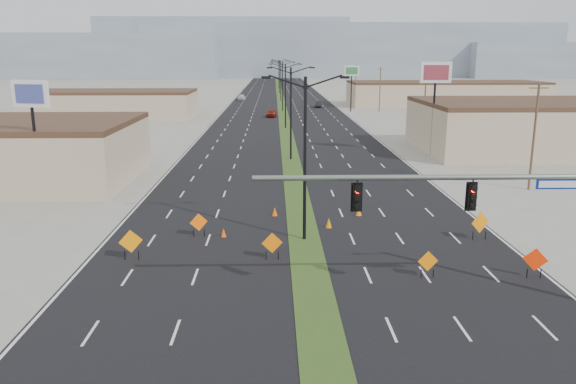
{
  "coord_description": "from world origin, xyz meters",
  "views": [
    {
      "loc": [
        -1.87,
        -21.33,
        11.16
      ],
      "look_at": [
        -1.03,
        11.45,
        3.2
      ],
      "focal_mm": 35.0,
      "sensor_mm": 36.0,
      "label": 1
    }
  ],
  "objects_px": {
    "streetlight_6": "(279,73)",
    "car_mid": "(319,104)",
    "car_left": "(271,113)",
    "signal_mast": "(513,206)",
    "cone_0": "(224,233)",
    "cone_3": "(275,212)",
    "pole_sign_west": "(31,103)",
    "construction_sign_0": "(131,242)",
    "streetlight_3": "(283,85)",
    "construction_sign_4": "(480,223)",
    "cone_1": "(359,211)",
    "streetlight_0": "(305,154)",
    "construction_sign_5": "(535,261)",
    "streetlight_2": "(285,94)",
    "pole_sign_east_near": "(436,79)",
    "streetlight_4": "(281,79)",
    "construction_sign_3": "(428,262)",
    "streetlight_1": "(291,110)",
    "pole_sign_east_far": "(352,74)",
    "car_far": "(241,98)",
    "construction_sign_2": "(272,244)",
    "construction_sign_1": "(199,223)",
    "cone_2": "(329,223)",
    "streetlight_5": "(280,76)"
  },
  "relations": [
    {
      "from": "streetlight_0",
      "to": "construction_sign_5",
      "type": "bearing_deg",
      "value": -29.77
    },
    {
      "from": "signal_mast",
      "to": "cone_0",
      "type": "relative_size",
      "value": 28.94
    },
    {
      "from": "construction_sign_4",
      "to": "cone_1",
      "type": "height_order",
      "value": "construction_sign_4"
    },
    {
      "from": "cone_0",
      "to": "construction_sign_5",
      "type": "bearing_deg",
      "value": -23.52
    },
    {
      "from": "streetlight_0",
      "to": "streetlight_3",
      "type": "distance_m",
      "value": 84.0
    },
    {
      "from": "streetlight_6",
      "to": "streetlight_1",
      "type": "bearing_deg",
      "value": -90.0
    },
    {
      "from": "streetlight_6",
      "to": "car_mid",
      "type": "distance_m",
      "value": 75.7
    },
    {
      "from": "streetlight_6",
      "to": "car_far",
      "type": "distance_m",
      "value": 55.19
    },
    {
      "from": "streetlight_0",
      "to": "pole_sign_east_far",
      "type": "xyz_separation_m",
      "value": [
        14.06,
        82.88,
        2.13
      ]
    },
    {
      "from": "streetlight_2",
      "to": "construction_sign_0",
      "type": "distance_m",
      "value": 60.34
    },
    {
      "from": "construction_sign_2",
      "to": "cone_2",
      "type": "height_order",
      "value": "construction_sign_2"
    },
    {
      "from": "cone_1",
      "to": "cone_3",
      "type": "relative_size",
      "value": 1.07
    },
    {
      "from": "construction_sign_2",
      "to": "cone_0",
      "type": "xyz_separation_m",
      "value": [
        -3.09,
        4.13,
        -0.64
      ]
    },
    {
      "from": "construction_sign_4",
      "to": "pole_sign_east_far",
      "type": "relative_size",
      "value": 0.2
    },
    {
      "from": "car_left",
      "to": "cone_1",
      "type": "xyz_separation_m",
      "value": [
        6.51,
        -67.45,
        -0.37
      ]
    },
    {
      "from": "construction_sign_0",
      "to": "streetlight_1",
      "type": "bearing_deg",
      "value": 48.58
    },
    {
      "from": "streetlight_0",
      "to": "car_mid",
      "type": "relative_size",
      "value": 2.52
    },
    {
      "from": "pole_sign_east_far",
      "to": "cone_1",
      "type": "bearing_deg",
      "value": -96.24
    },
    {
      "from": "car_left",
      "to": "pole_sign_east_near",
      "type": "distance_m",
      "value": 47.59
    },
    {
      "from": "streetlight_3",
      "to": "streetlight_6",
      "type": "relative_size",
      "value": 1.0
    },
    {
      "from": "streetlight_5",
      "to": "pole_sign_west",
      "type": "xyz_separation_m",
      "value": [
        -20.41,
        -129.6,
        2.24
      ]
    },
    {
      "from": "streetlight_2",
      "to": "cone_2",
      "type": "height_order",
      "value": "streetlight_2"
    },
    {
      "from": "pole_sign_east_far",
      "to": "car_left",
      "type": "bearing_deg",
      "value": -147.21
    },
    {
      "from": "construction_sign_3",
      "to": "streetlight_6",
      "type": "bearing_deg",
      "value": 84.48
    },
    {
      "from": "streetlight_1",
      "to": "construction_sign_1",
      "type": "bearing_deg",
      "value": -103.73
    },
    {
      "from": "construction_sign_4",
      "to": "cone_0",
      "type": "distance_m",
      "value": 16.03
    },
    {
      "from": "streetlight_0",
      "to": "car_mid",
      "type": "distance_m",
      "value": 93.38
    },
    {
      "from": "car_left",
      "to": "car_mid",
      "type": "distance_m",
      "value": 22.73
    },
    {
      "from": "signal_mast",
      "to": "car_mid",
      "type": "bearing_deg",
      "value": 90.19
    },
    {
      "from": "streetlight_2",
      "to": "construction_sign_5",
      "type": "bearing_deg",
      "value": -79.59
    },
    {
      "from": "streetlight_0",
      "to": "cone_3",
      "type": "xyz_separation_m",
      "value": [
        -1.84,
        5.38,
        -5.1
      ]
    },
    {
      "from": "construction_sign_2",
      "to": "pole_sign_east_far",
      "type": "bearing_deg",
      "value": 69.81
    },
    {
      "from": "signal_mast",
      "to": "car_mid",
      "type": "relative_size",
      "value": 4.09
    },
    {
      "from": "streetlight_6",
      "to": "car_mid",
      "type": "bearing_deg",
      "value": -83.76
    },
    {
      "from": "streetlight_4",
      "to": "cone_0",
      "type": "distance_m",
      "value": 111.59
    },
    {
      "from": "streetlight_0",
      "to": "signal_mast",
      "type": "bearing_deg",
      "value": -49.46
    },
    {
      "from": "construction_sign_0",
      "to": "construction_sign_3",
      "type": "bearing_deg",
      "value": -34.55
    },
    {
      "from": "streetlight_2",
      "to": "pole_sign_east_far",
      "type": "xyz_separation_m",
      "value": [
        14.06,
        26.88,
        2.13
      ]
    },
    {
      "from": "streetlight_3",
      "to": "construction_sign_4",
      "type": "bearing_deg",
      "value": -82.64
    },
    {
      "from": "streetlight_0",
      "to": "streetlight_3",
      "type": "xyz_separation_m",
      "value": [
        0.0,
        84.0,
        0.0
      ]
    },
    {
      "from": "pole_sign_west",
      "to": "pole_sign_east_near",
      "type": "bearing_deg",
      "value": 43.16
    },
    {
      "from": "construction_sign_2",
      "to": "pole_sign_east_far",
      "type": "relative_size",
      "value": 0.17
    },
    {
      "from": "car_mid",
      "to": "construction_sign_5",
      "type": "height_order",
      "value": "construction_sign_5"
    },
    {
      "from": "construction_sign_2",
      "to": "pole_sign_east_near",
      "type": "xyz_separation_m",
      "value": [
        18.11,
        33.07,
        7.76
      ]
    },
    {
      "from": "cone_0",
      "to": "cone_3",
      "type": "bearing_deg",
      "value": 55.53
    },
    {
      "from": "pole_sign_west",
      "to": "construction_sign_0",
      "type": "bearing_deg",
      "value": -37.17
    },
    {
      "from": "streetlight_2",
      "to": "pole_sign_east_near",
      "type": "relative_size",
      "value": 0.95
    },
    {
      "from": "signal_mast",
      "to": "construction_sign_1",
      "type": "relative_size",
      "value": 10.71
    },
    {
      "from": "streetlight_1",
      "to": "cone_2",
      "type": "bearing_deg",
      "value": -86.06
    },
    {
      "from": "streetlight_3",
      "to": "cone_1",
      "type": "height_order",
      "value": "streetlight_3"
    }
  ]
}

